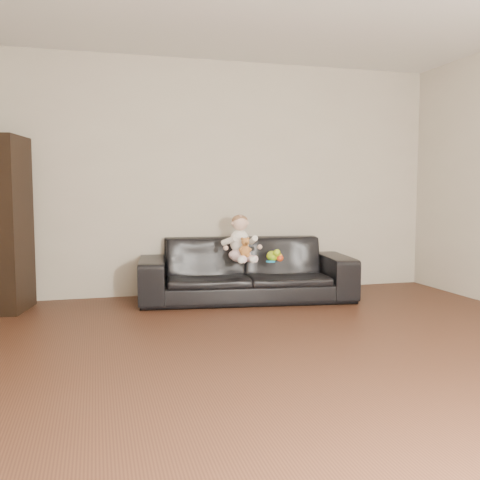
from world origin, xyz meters
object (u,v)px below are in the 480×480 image
object	(u,v)px
cabinet	(2,224)
baby	(240,241)
teddy_bear	(245,248)
toy_green	(273,256)
toy_blue_disc	(271,261)
sofa	(246,269)
toy_rattle	(280,258)

from	to	relation	value
cabinet	baby	world-z (taller)	cabinet
teddy_bear	baby	bearing A→B (deg)	83.58
toy_green	toy_blue_disc	size ratio (longest dim) A/B	1.60
sofa	baby	bearing A→B (deg)	-120.76
baby	toy_rattle	world-z (taller)	baby
sofa	toy_rattle	world-z (taller)	sofa
cabinet	toy_green	world-z (taller)	cabinet
toy_green	toy_rattle	distance (m)	0.09
toy_green	toy_rattle	bearing A→B (deg)	-45.80
teddy_bear	toy_blue_disc	bearing A→B (deg)	-9.80
baby	toy_green	distance (m)	0.37
sofa	cabinet	distance (m)	2.45
toy_green	toy_blue_disc	world-z (taller)	toy_green
baby	teddy_bear	size ratio (longest dim) A/B	2.41
sofa	teddy_bear	size ratio (longest dim) A/B	11.22
sofa	toy_blue_disc	distance (m)	0.34
cabinet	baby	xyz separation A→B (m)	(2.30, -0.22, -0.20)
teddy_bear	toy_blue_disc	size ratio (longest dim) A/B	2.07
sofa	teddy_bear	distance (m)	0.38
toy_green	sofa	bearing A→B (deg)	140.34
sofa	toy_rattle	size ratio (longest dim) A/B	30.60
cabinet	toy_blue_disc	bearing A→B (deg)	3.73
baby	toy_rattle	xyz separation A→B (m)	(0.39, -0.13, -0.18)
baby	teddy_bear	distance (m)	0.16
baby	toy_blue_disc	xyz separation A→B (m)	(0.28, -0.14, -0.21)
sofa	toy_green	bearing A→B (deg)	-32.51
toy_rattle	toy_green	bearing A→B (deg)	134.20
sofa	toy_blue_disc	size ratio (longest dim) A/B	23.27
baby	toy_rattle	size ratio (longest dim) A/B	6.57
sofa	toy_blue_disc	bearing A→B (deg)	-47.28
baby	toy_blue_disc	bearing A→B (deg)	-46.59
cabinet	toy_rattle	bearing A→B (deg)	4.24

